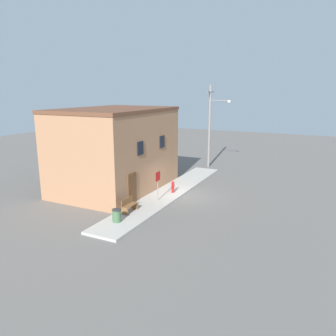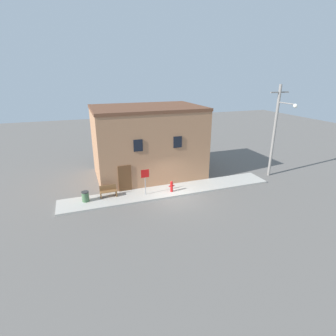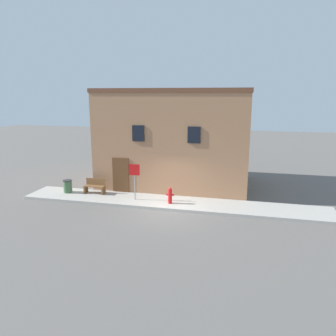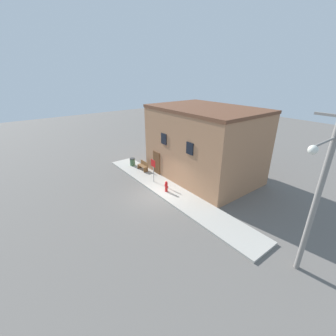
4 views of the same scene
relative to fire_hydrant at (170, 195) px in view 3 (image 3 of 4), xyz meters
name	(u,v)px [view 3 (image 3 of 4)]	position (x,y,z in m)	size (l,w,h in m)	color
ground_plane	(166,211)	(-0.01, -0.81, -0.59)	(80.00, 80.00, 0.00)	#66605B
sidewalk	(171,203)	(-0.01, 0.30, -0.51)	(16.65, 2.22, 0.15)	#B2ADA3
brick_building	(177,138)	(-0.58, 4.54, 2.49)	(9.19, 6.38, 6.15)	#A87551
fire_hydrant	(170,195)	(0.00, 0.00, 0.00)	(0.44, 0.21, 0.87)	red
stop_sign	(134,175)	(-2.02, 0.16, 0.94)	(0.61, 0.06, 1.99)	gray
bench	(95,186)	(-4.70, 0.75, -0.03)	(1.20, 0.44, 0.86)	brown
trash_bin	(68,186)	(-6.33, 0.52, -0.06)	(0.52, 0.52, 0.74)	#426642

